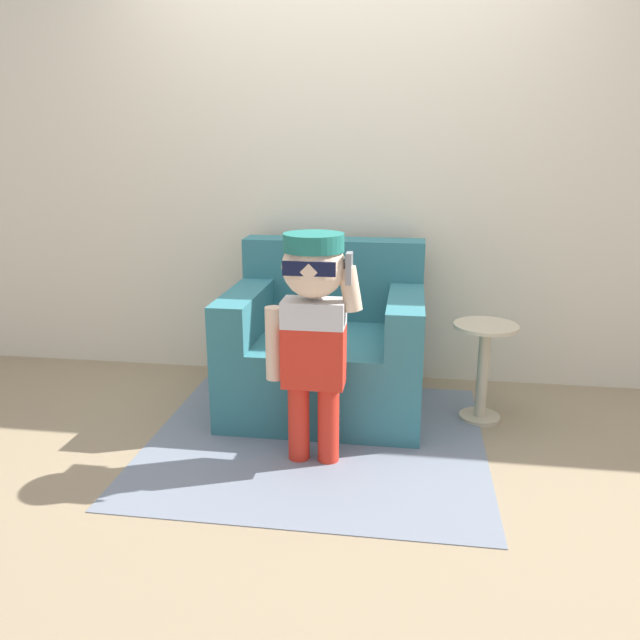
% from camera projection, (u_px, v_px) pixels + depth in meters
% --- Properties ---
extents(ground_plane, '(10.00, 10.00, 0.00)m').
position_uv_depth(ground_plane, '(331.00, 408.00, 3.38)').
color(ground_plane, '#998466').
extents(wall_back, '(10.00, 0.05, 2.60)m').
position_uv_depth(wall_back, '(344.00, 159.00, 3.56)').
color(wall_back, beige).
rests_on(wall_back, ground_plane).
extents(armchair, '(1.01, 0.87, 0.87)m').
position_uv_depth(armchair, '(327.00, 348.00, 3.36)').
color(armchair, teal).
rests_on(armchair, ground_plane).
extents(person_child, '(0.42, 0.31, 1.03)m').
position_uv_depth(person_child, '(313.00, 314.00, 2.65)').
color(person_child, red).
rests_on(person_child, ground_plane).
extents(side_table, '(0.32, 0.32, 0.51)m').
position_uv_depth(side_table, '(483.00, 363.00, 3.17)').
color(side_table, beige).
rests_on(side_table, ground_plane).
extents(rug, '(1.59, 1.48, 0.01)m').
position_uv_depth(rug, '(317.00, 439.00, 3.01)').
color(rug, gray).
rests_on(rug, ground_plane).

